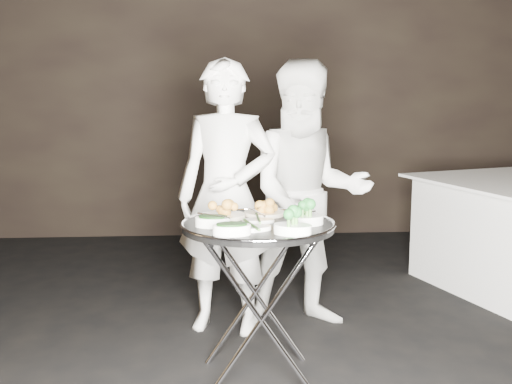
{
  "coord_description": "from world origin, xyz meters",
  "views": [
    {
      "loc": [
        -0.3,
        -2.87,
        1.48
      ],
      "look_at": [
        -0.08,
        0.36,
        0.95
      ],
      "focal_mm": 45.0,
      "sensor_mm": 36.0,
      "label": 1
    }
  ],
  "objects": [
    {
      "name": "potato_plate_b",
      "position": [
        -0.03,
        0.42,
        0.85
      ],
      "size": [
        0.21,
        0.21,
        0.08
      ],
      "rotation": [
        0.0,
        0.0,
        -0.25
      ],
      "color": "beige",
      "rests_on": "serving_tray"
    },
    {
      "name": "wall_back",
      "position": [
        0.0,
        3.52,
        1.5
      ],
      "size": [
        6.0,
        0.05,
        3.0
      ],
      "primitive_type": "cube",
      "color": "black",
      "rests_on": "floor"
    },
    {
      "name": "asparagus_plate_a",
      "position": [
        -0.08,
        0.23,
        0.83
      ],
      "size": [
        0.16,
        0.09,
        0.03
      ],
      "rotation": [
        0.0,
        0.0,
        0.01
      ],
      "color": "white",
      "rests_on": "serving_tray"
    },
    {
      "name": "spinach_bowl_a",
      "position": [
        -0.3,
        0.15,
        0.85
      ],
      "size": [
        0.19,
        0.14,
        0.07
      ],
      "rotation": [
        0.0,
        0.0,
        -0.16
      ],
      "color": "white",
      "rests_on": "serving_tray"
    },
    {
      "name": "serving_utensils",
      "position": [
        -0.06,
        0.28,
        0.87
      ],
      "size": [
        0.59,
        0.43,
        0.01
      ],
      "color": "silver",
      "rests_on": "serving_tray"
    },
    {
      "name": "waiter_left",
      "position": [
        -0.22,
        0.93,
        0.83
      ],
      "size": [
        0.69,
        0.55,
        1.66
      ],
      "primitive_type": "imported",
      "rotation": [
        0.0,
        0.0,
        -0.28
      ],
      "color": "white",
      "rests_on": "floor"
    },
    {
      "name": "asparagus_plate_b",
      "position": [
        -0.12,
        0.06,
        0.84
      ],
      "size": [
        0.21,
        0.15,
        0.04
      ],
      "rotation": [
        0.0,
        0.0,
        0.24
      ],
      "color": "white",
      "rests_on": "serving_tray"
    },
    {
      "name": "serving_tray",
      "position": [
        -0.08,
        0.21,
        0.81
      ],
      "size": [
        0.77,
        0.77,
        0.04
      ],
      "color": "black",
      "rests_on": "tray_stand"
    },
    {
      "name": "greens_bowl",
      "position": [
        0.16,
        0.35,
        0.85
      ],
      "size": [
        0.12,
        0.12,
        0.07
      ],
      "rotation": [
        0.0,
        0.0,
        -0.02
      ],
      "color": "white",
      "rests_on": "serving_tray"
    },
    {
      "name": "potato_plate_a",
      "position": [
        -0.24,
        0.36,
        0.85
      ],
      "size": [
        0.22,
        0.22,
        0.08
      ],
      "rotation": [
        0.0,
        0.0,
        -0.02
      ],
      "color": "beige",
      "rests_on": "serving_tray"
    },
    {
      "name": "broccoli_bowl_b",
      "position": [
        0.06,
        -0.03,
        0.85
      ],
      "size": [
        0.21,
        0.19,
        0.07
      ],
      "rotation": [
        0.0,
        0.0,
        -0.4
      ],
      "color": "white",
      "rests_on": "serving_tray"
    },
    {
      "name": "tray_stand",
      "position": [
        -0.08,
        0.21,
        0.45
      ],
      "size": [
        0.55,
        0.46,
        0.8
      ],
      "rotation": [
        0.0,
        0.0,
        -0.13
      ],
      "color": "silver",
      "rests_on": "floor"
    },
    {
      "name": "waiter_right",
      "position": [
        0.29,
        0.97,
        0.82
      ],
      "size": [
        0.83,
        0.66,
        1.65
      ],
      "primitive_type": "imported",
      "rotation": [
        0.0,
        0.0,
        0.04
      ],
      "color": "white",
      "rests_on": "floor"
    },
    {
      "name": "spinach_bowl_b",
      "position": [
        -0.21,
        -0.03,
        0.85
      ],
      "size": [
        0.18,
        0.12,
        0.07
      ],
      "rotation": [
        0.0,
        0.0,
        0.07
      ],
      "color": "white",
      "rests_on": "serving_tray"
    },
    {
      "name": "broccoli_bowl_a",
      "position": [
        0.16,
        0.17,
        0.85
      ],
      "size": [
        0.21,
        0.18,
        0.07
      ],
      "rotation": [
        0.0,
        0.0,
        0.38
      ],
      "color": "white",
      "rests_on": "serving_tray"
    }
  ]
}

